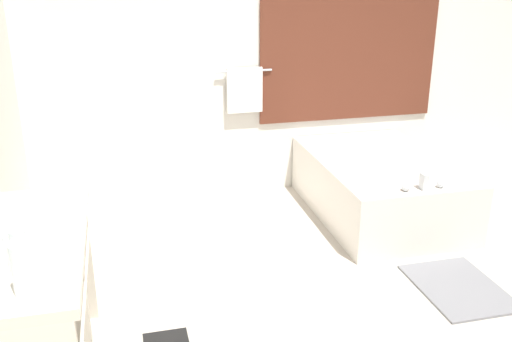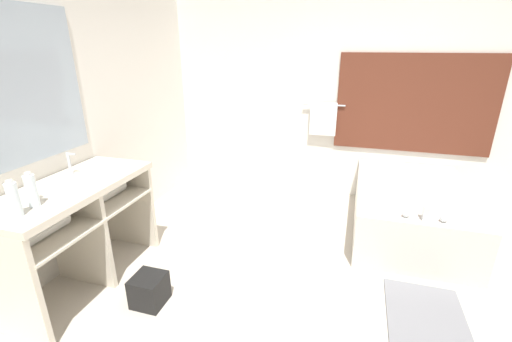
{
  "view_description": "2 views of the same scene",
  "coord_description": "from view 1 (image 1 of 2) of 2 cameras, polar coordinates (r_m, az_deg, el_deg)",
  "views": [
    {
      "loc": [
        -1.4,
        -2.72,
        2.06
      ],
      "look_at": [
        -0.54,
        0.77,
        0.73
      ],
      "focal_mm": 40.0,
      "sensor_mm": 36.0,
      "label": 1
    },
    {
      "loc": [
        0.09,
        -2.04,
        1.84
      ],
      "look_at": [
        -0.73,
        0.71,
        0.77
      ],
      "focal_mm": 24.0,
      "sensor_mm": 36.0,
      "label": 2
    }
  ],
  "objects": [
    {
      "name": "water_bottle_1",
      "position": [
        2.35,
        -22.49,
        -9.08
      ],
      "size": [
        0.07,
        0.07,
        0.23
      ],
      "color": "white",
      "rests_on": "vanity_counter"
    },
    {
      "name": "water_bottle_2",
      "position": [
        2.47,
        -22.54,
        -7.61
      ],
      "size": [
        0.07,
        0.07,
        0.23
      ],
      "color": "white",
      "rests_on": "vanity_counter"
    },
    {
      "name": "wall_back_with_blinds",
      "position": [
        5.2,
        2.19,
        12.34
      ],
      "size": [
        7.4,
        0.13,
        2.7
      ],
      "color": "white",
      "rests_on": "ground_plane"
    },
    {
      "name": "bath_mat",
      "position": [
        4.12,
        19.59,
        -10.91
      ],
      "size": [
        0.53,
        0.71,
        0.02
      ],
      "color": "slate",
      "rests_on": "ground_plane"
    },
    {
      "name": "bathtub",
      "position": [
        4.96,
        12.22,
        -1.31
      ],
      "size": [
        1.05,
        1.58,
        0.62
      ],
      "color": "silver",
      "rests_on": "ground_plane"
    },
    {
      "name": "soap_dispenser",
      "position": [
        2.56,
        -23.93,
        -7.88
      ],
      "size": [
        0.06,
        0.06,
        0.16
      ],
      "color": "white",
      "rests_on": "vanity_counter"
    },
    {
      "name": "ground_plane",
      "position": [
        3.69,
        11.4,
        -14.12
      ],
      "size": [
        16.0,
        16.0,
        0.0
      ],
      "primitive_type": "plane",
      "color": "beige",
      "rests_on": "ground"
    },
    {
      "name": "vanity_counter",
      "position": [
        2.96,
        -21.9,
        -10.53
      ],
      "size": [
        0.59,
        1.27,
        0.86
      ],
      "color": "beige",
      "rests_on": "ground_plane"
    }
  ]
}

